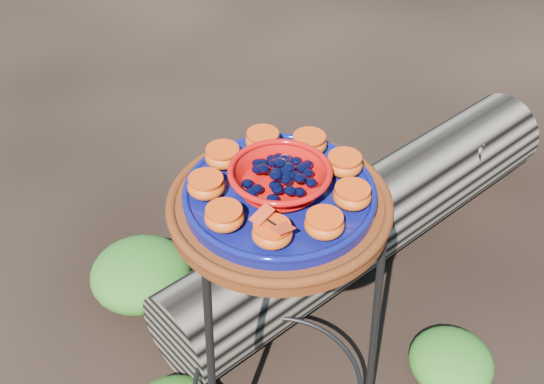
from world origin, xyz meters
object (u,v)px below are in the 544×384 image
object	(u,v)px
red_bowl	(280,181)
driftwood_log	(367,218)
plant_stand	(278,332)
cobalt_plate	(280,196)
terracotta_saucer	(279,207)

from	to	relation	value
red_bowl	driftwood_log	size ratio (longest dim) A/B	0.12
red_bowl	plant_stand	bearing A→B (deg)	0.00
driftwood_log	plant_stand	bearing A→B (deg)	-134.68
cobalt_plate	driftwood_log	xyz separation A→B (m)	(0.47, 0.47, -0.61)
terracotta_saucer	driftwood_log	bearing A→B (deg)	45.32
plant_stand	driftwood_log	size ratio (longest dim) A/B	0.48
cobalt_plate	driftwood_log	distance (m)	0.90
terracotta_saucer	plant_stand	bearing A→B (deg)	0.00
plant_stand	terracotta_saucer	distance (m)	0.37
cobalt_plate	red_bowl	distance (m)	0.04
cobalt_plate	driftwood_log	world-z (taller)	cobalt_plate
driftwood_log	red_bowl	bearing A→B (deg)	-134.68
cobalt_plate	driftwood_log	size ratio (longest dim) A/B	0.24
plant_stand	red_bowl	xyz separation A→B (m)	(0.00, 0.00, 0.43)
red_bowl	terracotta_saucer	bearing A→B (deg)	0.00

